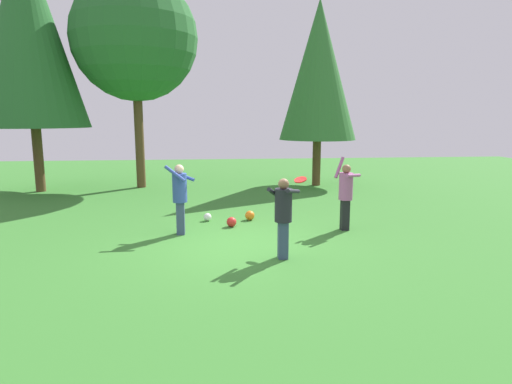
{
  "coord_description": "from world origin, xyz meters",
  "views": [
    {
      "loc": [
        -0.61,
        -9.15,
        2.76
      ],
      "look_at": [
        0.42,
        0.72,
        1.05
      ],
      "focal_mm": 30.43,
      "sensor_mm": 36.0,
      "label": 1
    }
  ],
  "objects": [
    {
      "name": "ground_plane",
      "position": [
        0.0,
        0.0,
        0.0
      ],
      "size": [
        40.0,
        40.0,
        0.0
      ],
      "primitive_type": "plane",
      "color": "#387A2D"
    },
    {
      "name": "person_thrower",
      "position": [
        2.66,
        1.05,
        0.97
      ],
      "size": [
        0.67,
        0.67,
        1.8
      ],
      "rotation": [
        0.0,
        0.0,
        -2.42
      ],
      "color": "black",
      "rests_on": "ground_plane"
    },
    {
      "name": "person_catcher",
      "position": [
        0.78,
        -0.98,
        0.95
      ],
      "size": [
        0.7,
        0.72,
        1.6
      ],
      "rotation": [
        0.0,
        0.0,
        1.01
      ],
      "color": "#38476B",
      "rests_on": "ground_plane"
    },
    {
      "name": "person_bystander",
      "position": [
        -1.36,
        1.05,
        1.0
      ],
      "size": [
        0.71,
        0.67,
        1.68
      ],
      "rotation": [
        0.0,
        0.0,
        -0.44
      ],
      "color": "#38476B",
      "rests_on": "ground_plane"
    },
    {
      "name": "frisbee",
      "position": [
        1.27,
        -0.18,
        1.45
      ],
      "size": [
        0.38,
        0.38,
        0.12
      ],
      "color": "red"
    },
    {
      "name": "ball_red",
      "position": [
        -0.12,
        1.63,
        0.13
      ],
      "size": [
        0.25,
        0.25,
        0.25
      ],
      "primitive_type": "sphere",
      "color": "red",
      "rests_on": "ground_plane"
    },
    {
      "name": "ball_orange",
      "position": [
        0.41,
        2.32,
        0.13
      ],
      "size": [
        0.26,
        0.26,
        0.26
      ],
      "primitive_type": "sphere",
      "color": "orange",
      "rests_on": "ground_plane"
    },
    {
      "name": "ball_white",
      "position": [
        -0.74,
        2.34,
        0.11
      ],
      "size": [
        0.21,
        0.21,
        0.21
      ],
      "primitive_type": "sphere",
      "color": "white",
      "rests_on": "ground_plane"
    },
    {
      "name": "tree_left",
      "position": [
        -3.41,
        8.43,
        5.73
      ],
      "size": [
        4.75,
        4.75,
        8.12
      ],
      "color": "brown",
      "rests_on": "ground_plane"
    },
    {
      "name": "tree_right",
      "position": [
        3.69,
        8.22,
        4.58
      ],
      "size": [
        3.07,
        3.07,
        7.34
      ],
      "color": "brown",
      "rests_on": "ground_plane"
    },
    {
      "name": "tree_far_left",
      "position": [
        -7.04,
        7.78,
        5.85
      ],
      "size": [
        3.91,
        3.91,
        9.35
      ],
      "color": "brown",
      "rests_on": "ground_plane"
    }
  ]
}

